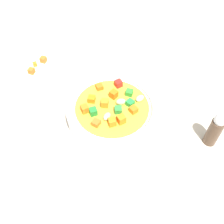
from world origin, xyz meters
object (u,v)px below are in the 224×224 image
object	(u,v)px
spoon	(145,78)
pepper_shaker	(215,130)
side_bowl_small	(40,68)
soup_bowl_main	(112,111)

from	to	relation	value
spoon	pepper_shaker	size ratio (longest dim) A/B	2.59
side_bowl_small	pepper_shaker	size ratio (longest dim) A/B	1.42
side_bowl_small	pepper_shaker	bearing A→B (deg)	69.15
soup_bowl_main	pepper_shaker	size ratio (longest dim) A/B	2.31
spoon	pepper_shaker	bearing A→B (deg)	132.00
soup_bowl_main	spoon	size ratio (longest dim) A/B	0.89
spoon	side_bowl_small	world-z (taller)	side_bowl_small
soup_bowl_main	pepper_shaker	bearing A→B (deg)	81.12
soup_bowl_main	side_bowl_small	distance (cm)	25.42
spoon	pepper_shaker	world-z (taller)	pepper_shaker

